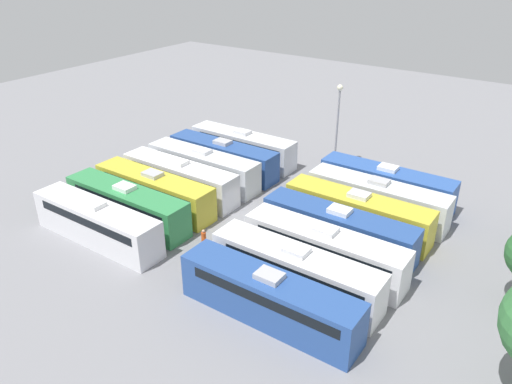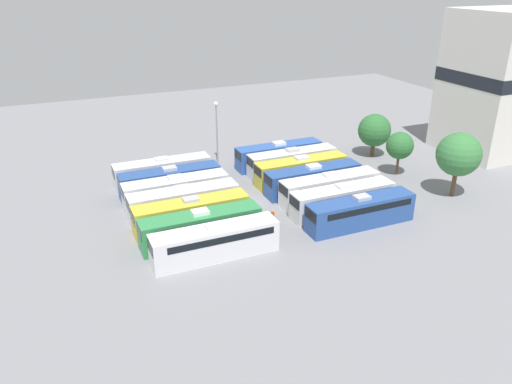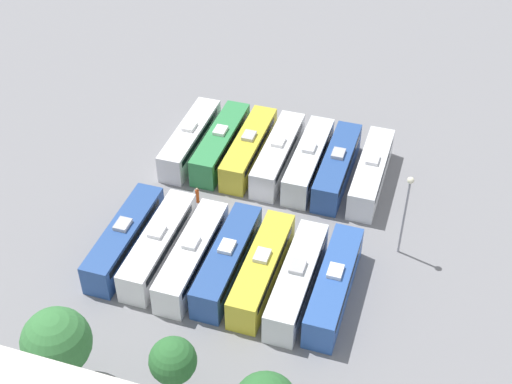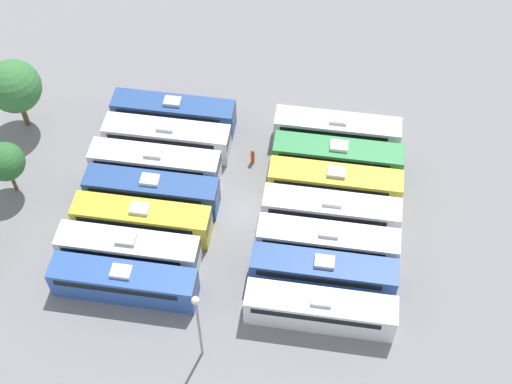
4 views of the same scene
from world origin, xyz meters
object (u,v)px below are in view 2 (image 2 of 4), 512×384
bus_3 (184,201)px  depot_building (500,83)px  bus_2 (176,190)px  bus_5 (201,226)px  bus_8 (292,161)px  worker_person (273,218)px  bus_4 (192,213)px  bus_11 (330,187)px  bus_9 (301,170)px  bus_7 (279,154)px  tree_0 (374,130)px  bus_13 (361,211)px  bus_1 (171,181)px  light_pole (217,123)px  tree_1 (400,146)px  bus_6 (215,241)px  bus_12 (343,199)px  bus_0 (163,171)px

bus_3 → depot_building: depot_building is taller
bus_2 → bus_3: 3.21m
bus_5 → depot_building: depot_building is taller
bus_8 → worker_person: 14.97m
bus_3 → bus_4: 3.15m
bus_4 → bus_11: same height
bus_9 → bus_7: bearing=-179.3°
worker_person → bus_8: bearing=145.1°
bus_4 → bus_5: bearing=-0.1°
bus_7 → tree_0: size_ratio=1.95×
bus_8 → bus_4: bearing=-59.8°
bus_9 → bus_13: bearing=0.2°
bus_1 → tree_0: size_ratio=1.95×
light_pole → tree_1: (13.28, 19.83, -1.80)m
bus_1 → bus_6: bearing=0.4°
light_pole → tree_1: size_ratio=1.51×
bus_2 → tree_0: bearing=98.7°
bus_1 → bus_4: (9.33, -0.20, 0.00)m
bus_5 → bus_11: bearing=101.2°
bus_11 → bus_2: bearing=-111.0°
bus_3 → bus_4: same height
bus_4 → bus_7: (-12.58, 15.91, 0.00)m
bus_5 → tree_1: (-6.76, 28.54, 2.26)m
bus_9 → bus_13: (12.74, 0.04, 0.00)m
bus_2 → bus_13: same height
bus_3 → bus_9: bearing=101.4°
bus_5 → light_pole: size_ratio=1.38×
bus_4 → tree_1: (-3.67, 28.54, 2.26)m
tree_0 → bus_6: bearing=-59.7°
bus_8 → bus_6: bearing=-45.2°
bus_11 → bus_5: bearing=-78.8°
bus_7 → tree_0: 14.26m
bus_12 → tree_0: (-14.08, 13.97, 2.08)m
bus_12 → tree_0: size_ratio=1.95×
bus_13 → worker_person: size_ratio=6.79×
bus_2 → bus_13: (12.73, 15.92, 0.00)m
bus_1 → bus_13: same height
bus_6 → bus_9: same height
bus_7 → bus_8: same height
bus_2 → bus_12: same height
bus_7 → bus_5: bearing=-45.4°
bus_7 → bus_13: 18.95m
bus_8 → bus_0: bearing=-101.2°
bus_6 → bus_9: bearing=129.1°
bus_0 → bus_8: size_ratio=1.00×
bus_12 → worker_person: size_ratio=6.79×
bus_6 → bus_8: same height
bus_4 → tree_1: size_ratio=2.08×
worker_person → depot_building: bearing=102.9°
worker_person → tree_1: 21.95m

